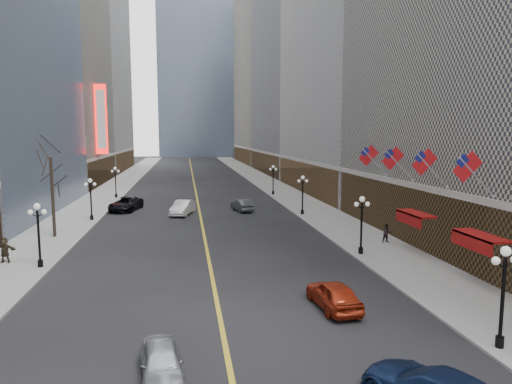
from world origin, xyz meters
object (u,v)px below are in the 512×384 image
object	(u,v)px
streetlamp_east_1	(362,219)
streetlamp_west_1	(38,228)
streetlamp_west_3	(116,179)
streetlamp_west_2	(91,195)
streetlamp_east_2	(303,191)
car_nb_far	(126,204)
streetlamp_east_0	(503,286)
car_nb_near	(162,363)
streetlamp_east_3	(273,177)
car_nb_mid	(183,208)
car_sb_mid	(333,294)
car_sb_far	(242,205)

from	to	relation	value
streetlamp_east_1	streetlamp_west_1	size ratio (longest dim) A/B	1.00
streetlamp_west_3	streetlamp_west_2	bearing A→B (deg)	-90.00
streetlamp_east_2	streetlamp_west_3	size ratio (longest dim) A/B	1.00
streetlamp_west_2	car_nb_far	distance (m)	7.46
streetlamp_east_0	car_nb_near	world-z (taller)	streetlamp_east_0
streetlamp_east_3	streetlamp_west_2	size ratio (longest dim) A/B	1.00
streetlamp_west_1	car_nb_near	size ratio (longest dim) A/B	1.14
streetlamp_east_2	car_nb_far	xyz separation A→B (m)	(-20.80, 6.60, -2.05)
streetlamp_east_3	car_nb_near	xyz separation A→B (m)	(-14.46, -52.14, -2.23)
car_nb_mid	car_nb_near	bearing A→B (deg)	-74.48
streetlamp_east_3	car_nb_far	xyz separation A→B (m)	(-20.80, -11.40, -2.05)
car_nb_far	car_sb_mid	bearing A→B (deg)	-53.16
streetlamp_east_2	car_sb_mid	bearing A→B (deg)	-101.26
streetlamp_east_1	car_nb_far	world-z (taller)	streetlamp_east_1
streetlamp_east_2	car_sb_mid	size ratio (longest dim) A/B	1.00
car_nb_near	car_sb_far	bearing A→B (deg)	71.56
car_nb_near	car_nb_mid	xyz separation A→B (m)	(0.66, 36.75, 0.17)
car_sb_mid	car_sb_far	size ratio (longest dim) A/B	1.02
streetlamp_west_1	car_nb_mid	distance (m)	22.91
streetlamp_east_0	streetlamp_east_3	xyz separation A→B (m)	(0.00, 52.00, 0.00)
streetlamp_east_1	car_nb_near	bearing A→B (deg)	-131.84
streetlamp_east_1	streetlamp_east_2	world-z (taller)	same
streetlamp_east_0	streetlamp_west_1	distance (m)	28.51
streetlamp_west_3	car_sb_far	distance (m)	22.07
streetlamp_east_2	car_nb_near	distance (m)	37.15
streetlamp_east_3	streetlamp_west_2	xyz separation A→B (m)	(-23.60, -18.00, 0.00)
car_sb_far	streetlamp_west_1	bearing A→B (deg)	39.40
streetlamp_west_3	car_nb_mid	world-z (taller)	streetlamp_west_3
car_nb_far	car_sb_far	distance (m)	14.41
car_nb_near	car_sb_far	world-z (taller)	car_sb_far
streetlamp_west_1	car_sb_far	size ratio (longest dim) A/B	1.02
streetlamp_west_1	streetlamp_west_3	world-z (taller)	same
car_nb_far	car_sb_mid	world-z (taller)	car_nb_far
streetlamp_east_2	streetlamp_west_3	bearing A→B (deg)	142.67
car_sb_mid	car_sb_far	xyz separation A→B (m)	(-1.00, 32.26, -0.04)
car_sb_far	streetlamp_east_1	bearing A→B (deg)	93.66
streetlamp_east_3	streetlamp_west_3	distance (m)	23.60
streetlamp_west_1	car_nb_far	bearing A→B (deg)	83.51
streetlamp_east_0	streetlamp_east_1	size ratio (longest dim) A/B	1.00
streetlamp_west_3	car_sb_far	xyz separation A→B (m)	(16.99, -13.92, -2.17)
car_nb_near	car_nb_far	size ratio (longest dim) A/B	0.65
streetlamp_east_2	streetlamp_west_2	bearing A→B (deg)	180.00
streetlamp_east_3	car_sb_mid	xyz separation A→B (m)	(-5.61, -46.19, -2.13)
streetlamp_east_2	car_nb_far	distance (m)	21.92
streetlamp_west_1	car_nb_mid	bearing A→B (deg)	64.56
streetlamp_east_3	car_nb_mid	xyz separation A→B (m)	(-13.80, -15.40, -2.06)
streetlamp_west_2	streetlamp_east_2	bearing A→B (deg)	0.00
car_sb_far	streetlamp_west_2	bearing A→B (deg)	0.47
streetlamp_east_1	streetlamp_west_1	distance (m)	23.60
car_nb_mid	streetlamp_east_2	bearing A→B (deg)	5.85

